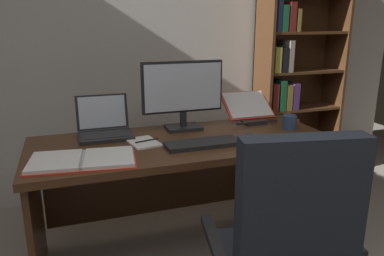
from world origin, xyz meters
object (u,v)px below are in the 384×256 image
desk (180,168)px  laptop (105,128)px  bookshelf (291,71)px  keyboard (203,144)px  reading_stand_with_book (248,107)px  monitor (183,95)px  coffee_mug (290,122)px  pen (147,141)px  computer_mouse (252,137)px  open_binder (82,160)px  notepad (143,142)px

desk → laptop: size_ratio=5.62×
bookshelf → keyboard: size_ratio=4.73×
bookshelf → laptop: bearing=-159.8°
keyboard → reading_stand_with_book: reading_stand_with_book is taller
keyboard → desk: bearing=108.4°
bookshelf → monitor: 1.34m
keyboard → coffee_mug: 0.66m
pen → coffee_mug: coffee_mug is taller
computer_mouse → open_binder: computer_mouse is taller
reading_stand_with_book → computer_mouse: bearing=-114.2°
bookshelf → computer_mouse: (-0.89, -0.98, -0.23)m
desk → coffee_mug: size_ratio=19.65×
laptop → monitor: bearing=-0.0°
bookshelf → pen: size_ratio=14.18×
desk → notepad: size_ratio=8.31×
keyboard → pen: (-0.28, 0.15, 0.00)m
laptop → reading_stand_with_book: 0.99m
open_binder → notepad: size_ratio=2.58×
laptop → pen: 0.30m
laptop → pen: laptop is taller
desk → coffee_mug: (0.71, -0.07, 0.25)m
keyboard → pen: bearing=152.1°
laptop → notepad: size_ratio=1.48×
coffee_mug → laptop: bearing=169.0°
laptop → coffee_mug: 1.16m
pen → keyboard: bearing=-27.9°
monitor → computer_mouse: size_ratio=5.03×
computer_mouse → notepad: bearing=166.0°
keyboard → bookshelf: bearing=39.6°
desk → pen: pen is taller
computer_mouse → open_binder: bearing=-177.0°
notepad → coffee_mug: coffee_mug is taller
monitor → reading_stand_with_book: (0.49, 0.07, -0.13)m
laptop → computer_mouse: bearing=-24.8°
desk → bookshelf: size_ratio=0.88×
reading_stand_with_book → coffee_mug: size_ratio=3.76×
desk → coffee_mug: coffee_mug is taller
computer_mouse → notepad: computer_mouse is taller
laptop → reading_stand_with_book: laptop is taller
bookshelf → reading_stand_with_book: bearing=-141.5°
notepad → keyboard: bearing=-26.3°
computer_mouse → coffee_mug: size_ratio=1.17×
notepad → coffee_mug: size_ratio=2.37×
keyboard → coffee_mug: bearing=12.6°
pen → open_binder: bearing=-151.1°
bookshelf → desk: bearing=-148.4°
monitor → reading_stand_with_book: 0.52m
laptop → coffee_mug: size_ratio=3.50×
bookshelf → notepad: size_ratio=9.46×
desk → monitor: 0.46m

